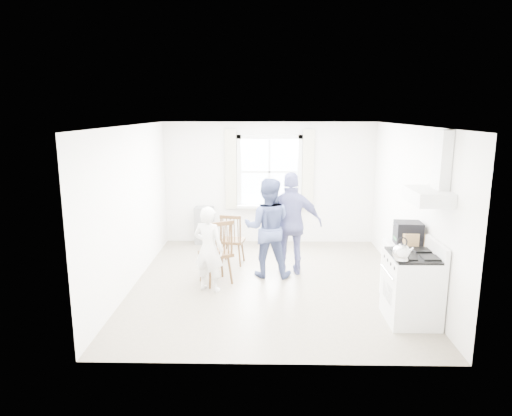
{
  "coord_description": "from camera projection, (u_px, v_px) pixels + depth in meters",
  "views": [
    {
      "loc": [
        -0.09,
        -7.2,
        2.82
      ],
      "look_at": [
        -0.24,
        0.2,
        1.24
      ],
      "focal_mm": 32.0,
      "sensor_mm": 36.0,
      "label": 1
    }
  ],
  "objects": [
    {
      "name": "gas_stove",
      "position": [
        412.0,
        287.0,
        6.17
      ],
      "size": [
        0.68,
        0.76,
        1.12
      ],
      "color": "white",
      "rests_on": "ground"
    },
    {
      "name": "range_hood",
      "position": [
        433.0,
        184.0,
        5.87
      ],
      "size": [
        0.45,
        0.76,
        0.94
      ],
      "color": "silver",
      "rests_on": "room_shell"
    },
    {
      "name": "window_assembly",
      "position": [
        269.0,
        176.0,
        9.72
      ],
      "size": [
        1.88,
        0.24,
        1.7
      ],
      "color": "white",
      "rests_on": "room_shell"
    },
    {
      "name": "person_mid",
      "position": [
        268.0,
        228.0,
        7.82
      ],
      "size": [
        0.92,
        0.92,
        1.72
      ],
      "primitive_type": "imported",
      "rotation": [
        0.0,
        0.0,
        3.04
      ],
      "color": "#434F7D",
      "rests_on": "ground"
    },
    {
      "name": "person_right",
      "position": [
        292.0,
        224.0,
        7.92
      ],
      "size": [
        1.06,
        1.06,
        1.8
      ],
      "primitive_type": "imported",
      "rotation": [
        0.0,
        0.0,
        3.14
      ],
      "color": "navy",
      "rests_on": "ground"
    },
    {
      "name": "shelf_unit",
      "position": [
        204.0,
        225.0,
        9.85
      ],
      "size": [
        0.4,
        0.3,
        0.8
      ],
      "primitive_type": "cube",
      "color": "gray",
      "rests_on": "ground"
    },
    {
      "name": "kettle",
      "position": [
        401.0,
        253.0,
        5.8
      ],
      "size": [
        0.22,
        0.22,
        0.32
      ],
      "color": "silver",
      "rests_on": "gas_stove"
    },
    {
      "name": "stereo_stack",
      "position": [
        408.0,
        233.0,
        6.69
      ],
      "size": [
        0.39,
        0.36,
        0.33
      ],
      "color": "black",
      "rests_on": "low_cabinet"
    },
    {
      "name": "cardboard_box",
      "position": [
        411.0,
        239.0,
        6.62
      ],
      "size": [
        0.36,
        0.29,
        0.2
      ],
      "primitive_type": "cube",
      "rotation": [
        0.0,
        0.0,
        0.24
      ],
      "color": "tan",
      "rests_on": "low_cabinet"
    },
    {
      "name": "low_cabinet",
      "position": [
        402.0,
        272.0,
        6.86
      ],
      "size": [
        0.5,
        0.55,
        0.9
      ],
      "primitive_type": "cube",
      "color": "silver",
      "rests_on": "ground"
    },
    {
      "name": "room_shell",
      "position": [
        271.0,
        207.0,
        7.36
      ],
      "size": [
        4.62,
        5.12,
        2.64
      ],
      "color": "gray",
      "rests_on": "ground"
    },
    {
      "name": "person_left",
      "position": [
        209.0,
        249.0,
        7.19
      ],
      "size": [
        0.65,
        0.65,
        1.38
      ],
      "primitive_type": "imported",
      "rotation": [
        0.0,
        0.0,
        2.77
      ],
      "color": "white",
      "rests_on": "ground"
    },
    {
      "name": "potted_plant",
      "position": [
        269.0,
        198.0,
        9.73
      ],
      "size": [
        0.19,
        0.19,
        0.29
      ],
      "primitive_type": "imported",
      "rotation": [
        0.0,
        0.0,
        -0.21
      ],
      "color": "#2F6B33",
      "rests_on": "window_assembly"
    },
    {
      "name": "windsor_chair_b",
      "position": [
        231.0,
        234.0,
        8.4
      ],
      "size": [
        0.47,
        0.46,
        0.98
      ],
      "color": "#452C16",
      "rests_on": "ground"
    },
    {
      "name": "windsor_chair_a",
      "position": [
        219.0,
        246.0,
        7.42
      ],
      "size": [
        0.63,
        0.62,
        1.1
      ],
      "color": "#452C16",
      "rests_on": "ground"
    }
  ]
}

